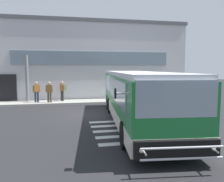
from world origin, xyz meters
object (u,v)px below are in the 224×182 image
Objects in this scene: entry_support_column at (27,78)px; passenger_by_doorway at (49,91)px; passenger_at_curb_edge at (62,89)px; bus_main_foreground at (136,97)px; passenger_near_column at (36,91)px; safety_bollard_yellow at (132,98)px.

entry_support_column is 2.31m from passenger_by_doorway.
passenger_by_doorway is 1.00× the size of passenger_at_curb_edge.
bus_main_foreground is 7.26× the size of passenger_at_curb_edge.
entry_support_column reaches higher than passenger_by_doorway.
entry_support_column is 2.29× the size of passenger_by_doorway.
passenger_near_column is 2.09m from passenger_at_curb_edge.
entry_support_column is 2.29× the size of passenger_near_column.
bus_main_foreground reaches higher than safety_bollard_yellow.
passenger_by_doorway is at bearing 125.17° from bus_main_foreground.
bus_main_foreground is at bearing -104.46° from safety_bollard_yellow.
passenger_by_doorway is 1.86× the size of safety_bollard_yellow.
passenger_at_curb_edge is (2.06, 0.34, 0.03)m from passenger_near_column.
passenger_near_column is at bearing 160.07° from passenger_by_doorway.
passenger_by_doorway is at bearing -19.93° from passenger_near_column.
passenger_by_doorway is at bearing 173.07° from safety_bollard_yellow.
bus_main_foreground is at bearing -51.09° from passenger_near_column.
entry_support_column is 1.41m from passenger_near_column.
passenger_near_column is at bearing 171.25° from safety_bollard_yellow.
passenger_near_column is 1.00× the size of passenger_at_curb_edge.
passenger_near_column reaches higher than safety_bollard_yellow.
passenger_at_curb_edge is (2.86, -0.27, -0.95)m from entry_support_column.
safety_bollard_yellow is at bearing -8.75° from passenger_near_column.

